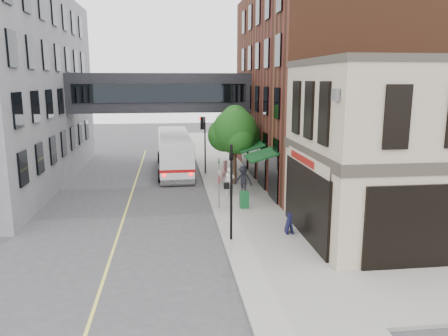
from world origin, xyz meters
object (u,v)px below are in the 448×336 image
object	(u,v)px
pedestrian_c	(243,180)
bus	(174,150)
pedestrian_b	(226,171)
sandwich_board	(289,223)
newspaper_box	(244,200)
pedestrian_a	(229,181)

from	to	relation	value
pedestrian_c	bus	bearing A→B (deg)	144.83
pedestrian_b	sandwich_board	bearing A→B (deg)	-104.04
newspaper_box	sandwich_board	bearing A→B (deg)	-74.85
pedestrian_b	newspaper_box	xyz separation A→B (m)	(0.24, -6.62, -0.31)
pedestrian_b	newspaper_box	bearing A→B (deg)	-110.67
bus	newspaper_box	world-z (taller)	bus
bus	newspaper_box	xyz separation A→B (m)	(3.90, -11.82, -1.09)
pedestrian_b	pedestrian_c	size ratio (longest dim) A/B	0.85
bus	pedestrian_b	distance (m)	6.40
pedestrian_c	newspaper_box	size ratio (longest dim) A/B	1.92
pedestrian_c	newspaper_box	world-z (taller)	pedestrian_c
pedestrian_c	sandwich_board	size ratio (longest dim) A/B	1.90
bus	pedestrian_a	bearing A→B (deg)	-68.75
pedestrian_a	newspaper_box	bearing A→B (deg)	-70.80
pedestrian_a	pedestrian_c	distance (m)	0.95
pedestrian_c	sandwich_board	distance (m)	7.71
pedestrian_b	bus	bearing A→B (deg)	102.42
pedestrian_a	pedestrian_b	bearing A→B (deg)	96.68
pedestrian_a	pedestrian_c	size ratio (longest dim) A/B	0.96
pedestrian_c	sandwich_board	bearing A→B (deg)	-54.43
pedestrian_c	newspaper_box	xyz separation A→B (m)	(-0.46, -3.14, -0.45)
pedestrian_a	newspaper_box	distance (m)	3.06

